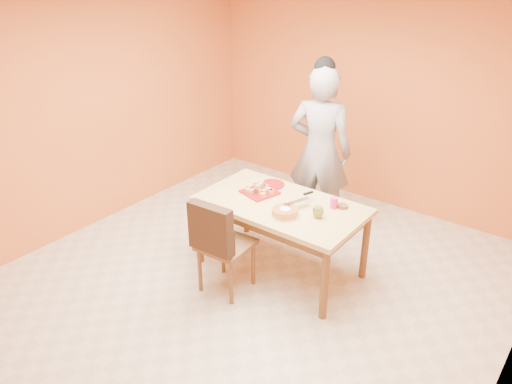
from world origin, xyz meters
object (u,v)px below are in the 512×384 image
Objects in this scene: egg_ornament at (318,211)px; person at (320,152)px; magenta_glass at (334,203)px; checker_tin at (343,206)px; dining_table at (281,212)px; dining_chair at (225,243)px; pastry_platter at (260,192)px; red_dinner_plate at (272,184)px; sponge_cake at (285,212)px.

person is at bearing 138.74° from egg_ornament.
magenta_glass is 1.06× the size of checker_tin.
person is (-0.14, 0.95, 0.29)m from dining_table.
dining_table is at bearing -153.69° from magenta_glass.
dining_chair reaches higher than magenta_glass.
dining_chair reaches higher than pastry_platter.
red_dinner_plate is at bearing 92.94° from pastry_platter.
pastry_platter is 2.25× the size of egg_ornament.
red_dinner_plate is 1.91× the size of egg_ornament.
dining_table is 15.18× the size of magenta_glass.
sponge_cake is at bearing 88.84° from person.
dining_table is at bearing 65.17° from dining_chair.
pastry_platter reaches higher than dining_table.
magenta_glass is 0.09m from checker_tin.
person is 6.23× the size of pastry_platter.
egg_ornament is at bearing -6.67° from pastry_platter.
pastry_platter is at bearing 92.33° from dining_chair.
magenta_glass is at bearing 46.19° from dining_chair.
dining_chair is at bearing -110.82° from dining_table.
dining_chair is at bearing -83.66° from pastry_platter.
magenta_glass is (0.45, 0.22, 0.15)m from dining_table.
pastry_platter is 1.27× the size of sponge_cake.
dining_table is at bearing -9.52° from pastry_platter.
person is at bearing 129.55° from magenta_glass.
dining_table is at bearing -152.04° from checker_tin.
dining_table is 6.14× the size of red_dinner_plate.
egg_ornament reaches higher than dining_table.
red_dinner_plate is 0.80m from egg_ornament.
magenta_glass is at bearing -3.91° from red_dinner_plate.
checker_tin is (0.74, 0.86, 0.26)m from dining_chair.
magenta_glass is (0.02, 0.26, -0.02)m from egg_ornament.
egg_ornament is 0.26m from magenta_glass.
egg_ornament is (0.26, 0.15, 0.03)m from sponge_cake.
person is 14.05× the size of egg_ornament.
checker_tin is (0.07, 0.05, -0.04)m from magenta_glass.
person is at bearing 98.65° from dining_table.
sponge_cake is (0.47, -0.23, 0.03)m from pastry_platter.
sponge_cake is 2.44× the size of checker_tin.
checker_tin is at bearing 92.72° from egg_ornament.
sponge_cake reaches higher than red_dinner_plate.
dining_table is at bearing 133.13° from sponge_cake.
egg_ornament reaches higher than sponge_cake.
pastry_platter is at bearing 170.48° from dining_table.
person is 1.14m from egg_ornament.
checker_tin is (0.81, 0.23, 0.01)m from pastry_platter.
dining_chair is 1.10m from magenta_glass.
pastry_platter is (-0.15, -0.90, -0.19)m from person.
egg_ornament is at bearing -4.72° from dining_table.
egg_ornament is (0.43, -0.04, 0.16)m from dining_table.
pastry_platter is at bearing -87.06° from red_dinner_plate.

